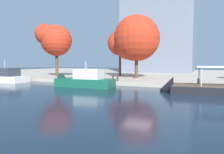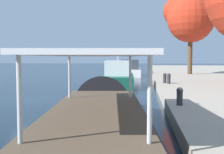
# 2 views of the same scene
# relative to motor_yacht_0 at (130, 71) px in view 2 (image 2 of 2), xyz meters

# --- Properties ---
(ground_plane) EXTENTS (220.00, 220.00, 0.00)m
(ground_plane) POSITION_rel_motor_yacht_0_xyz_m (24.52, -4.78, -0.59)
(ground_plane) COLOR #142333
(motor_yacht_0) EXTENTS (9.11, 3.08, 4.54)m
(motor_yacht_0) POSITION_rel_motor_yacht_0_xyz_m (0.00, 0.00, 0.00)
(motor_yacht_0) COLOR white
(motor_yacht_0) RESTS_ON ground_plane
(motor_yacht_1) EXTENTS (8.66, 3.00, 4.19)m
(motor_yacht_1) POSITION_rel_motor_yacht_0_xyz_m (15.56, -0.37, 0.04)
(motor_yacht_1) COLOR #14513D
(motor_yacht_1) RESTS_ON ground_plane
(tour_boat_2) EXTENTS (13.75, 4.42, 4.00)m
(tour_boat_2) POSITION_rel_motor_yacht_0_xyz_m (31.72, 0.22, -0.29)
(tour_boat_2) COLOR black
(tour_boat_2) RESTS_ON ground_plane
(mooring_bollard_0) EXTENTS (0.28, 0.28, 0.76)m
(mooring_bollard_0) POSITION_rel_motor_yacht_0_xyz_m (29.35, 3.36, 0.37)
(mooring_bollard_0) COLOR #2D2D33
(mooring_bollard_0) RESTS_ON dock_promenade
(mooring_bollard_1) EXTENTS (0.30, 0.30, 0.80)m
(mooring_bollard_1) POSITION_rel_motor_yacht_0_xyz_m (18.94, 3.77, 0.39)
(mooring_bollard_1) COLOR #2D2D33
(mooring_bollard_1) RESTS_ON dock_promenade
(mooring_bollard_2) EXTENTS (0.28, 0.28, 0.78)m
(mooring_bollard_2) POSITION_rel_motor_yacht_0_xyz_m (18.37, 3.51, 0.38)
(mooring_bollard_2) COLOR #2D2D33
(mooring_bollard_2) RESTS_ON dock_promenade
(tree_0) EXTENTS (5.99, 6.04, 9.53)m
(tree_0) POSITION_rel_motor_yacht_0_xyz_m (4.87, 7.27, 6.70)
(tree_0) COLOR #4C3823
(tree_0) RESTS_ON dock_promenade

